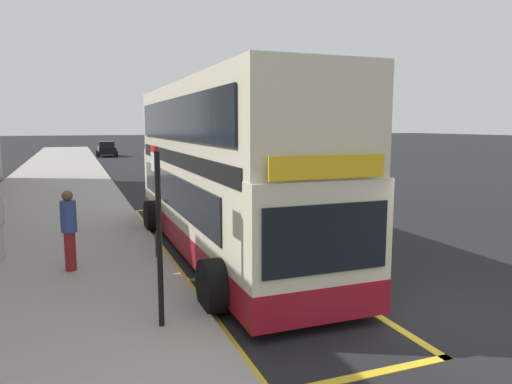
# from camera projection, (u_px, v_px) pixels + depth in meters

# --- Properties ---
(ground_plane) EXTENTS (260.00, 260.00, 0.00)m
(ground_plane) POSITION_uv_depth(u_px,v_px,m) (156.00, 168.00, 37.83)
(ground_plane) COLOR black
(pavement_near) EXTENTS (6.00, 76.00, 0.14)m
(pavement_near) POSITION_uv_depth(u_px,v_px,m) (61.00, 170.00, 35.35)
(pavement_near) COLOR #A39E93
(pavement_near) RESTS_ON ground
(double_decker_bus) EXTENTS (3.21, 11.15, 4.40)m
(double_decker_bus) POSITION_uv_depth(u_px,v_px,m) (222.00, 175.00, 12.50)
(double_decker_bus) COLOR beige
(double_decker_bus) RESTS_ON ground
(bus_bay_markings) EXTENTS (2.91, 14.06, 0.01)m
(bus_bay_markings) POSITION_uv_depth(u_px,v_px,m) (218.00, 250.00, 12.88)
(bus_bay_markings) COLOR yellow
(bus_bay_markings) RESTS_ON ground
(bus_stop_sign) EXTENTS (0.09, 0.51, 2.89)m
(bus_stop_sign) POSITION_uv_depth(u_px,v_px,m) (158.00, 223.00, 7.57)
(bus_stop_sign) COLOR black
(bus_stop_sign) RESTS_ON pavement_near
(parked_car_black_far) EXTENTS (2.09, 4.20, 1.62)m
(parked_car_black_far) POSITION_uv_depth(u_px,v_px,m) (107.00, 149.00, 51.38)
(parked_car_black_far) COLOR black
(parked_car_black_far) RESTS_ON ground
(parked_car_silver_kerbside) EXTENTS (2.09, 4.20, 1.62)m
(parked_car_silver_kerbside) POSITION_uv_depth(u_px,v_px,m) (296.00, 175.00, 24.76)
(parked_car_silver_kerbside) COLOR #B2B5BA
(parked_car_silver_kerbside) RESTS_ON ground
(pedestrian_waiting_near_sign) EXTENTS (0.34, 0.34, 1.80)m
(pedestrian_waiting_near_sign) POSITION_uv_depth(u_px,v_px,m) (69.00, 227.00, 10.53)
(pedestrian_waiting_near_sign) COLOR maroon
(pedestrian_waiting_near_sign) RESTS_ON pavement_near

